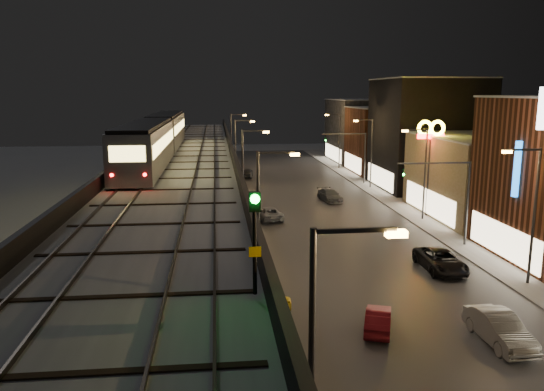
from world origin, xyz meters
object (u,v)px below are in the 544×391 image
car_taxi (276,309)px  car_onc_white (330,196)px  rail_signal (255,223)px  car_near_white (378,320)px  subway_train (158,136)px  car_onc_dark (441,261)px  car_mid_silver (268,214)px  car_onc_silver (499,330)px  car_far_white (247,173)px

car_taxi → car_onc_white: car_onc_white is taller
rail_signal → car_near_white: rail_signal is taller
subway_train → car_near_white: size_ratio=9.62×
rail_signal → car_onc_dark: bearing=53.5°
car_onc_white → car_taxi: bearing=-115.4°
car_mid_silver → car_onc_dark: size_ratio=0.88×
rail_signal → car_onc_white: (11.89, 44.27, -8.12)m
subway_train → car_onc_white: bearing=24.7°
car_mid_silver → car_onc_silver: 28.72m
car_near_white → car_far_white: bearing=-66.5°
car_near_white → car_mid_silver: bearing=-63.2°
car_far_white → car_onc_white: car_far_white is taller
car_near_white → car_taxi: bearing=-2.1°
car_taxi → car_mid_silver: 23.31m
car_far_white → car_onc_dark: car_onc_dark is taller
car_onc_silver → car_onc_dark: (1.66, 10.87, -0.03)m
car_near_white → car_mid_silver: car_mid_silver is taller
car_taxi → car_far_white: bearing=-77.4°
rail_signal → car_far_white: bearing=86.9°
rail_signal → car_onc_silver: bearing=34.3°
car_mid_silver → rail_signal: bearing=73.7°
car_onc_dark → car_far_white: bearing=104.7°
car_far_white → subway_train: bearing=77.2°
rail_signal → car_near_white: size_ratio=0.83×
rail_signal → car_onc_white: size_ratio=0.66×
car_onc_dark → car_onc_white: car_onc_dark is taller
car_taxi → car_onc_dark: size_ratio=0.70×
car_far_white → car_onc_dark: size_ratio=0.77×
car_near_white → car_onc_white: car_onc_white is taller
rail_signal → car_taxi: bearing=80.9°
car_onc_dark → car_onc_white: size_ratio=1.15×
car_mid_silver → car_onc_silver: (8.92, -27.30, 0.12)m
car_mid_silver → car_onc_silver: car_onc_silver is taller
car_mid_silver → car_onc_silver: size_ratio=1.00×
car_onc_dark → car_onc_white: (-2.61, 24.63, -0.07)m
subway_train → car_onc_dark: (20.91, -16.22, -7.62)m
car_taxi → car_onc_dark: bearing=-137.2°
car_onc_dark → car_near_white: bearing=-129.2°
car_onc_silver → car_onc_dark: 10.99m
subway_train → car_far_white: size_ratio=8.72×
car_taxi → car_near_white: bearing=172.9°
subway_train → car_taxi: size_ratio=9.53×
car_onc_silver → car_onc_white: car_onc_silver is taller
subway_train → car_mid_silver: subway_train is taller
car_mid_silver → car_far_white: 26.49m
car_onc_white → car_mid_silver: bearing=-142.2°
car_mid_silver → car_far_white: (-0.52, 26.48, 0.04)m
car_taxi → car_mid_silver: bearing=-80.4°
car_near_white → subway_train: bearing=-42.1°
car_onc_silver → car_mid_silver: bearing=106.9°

